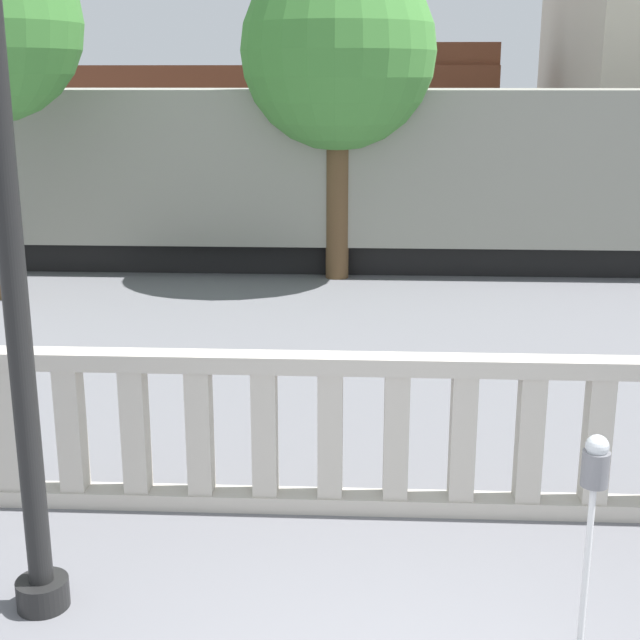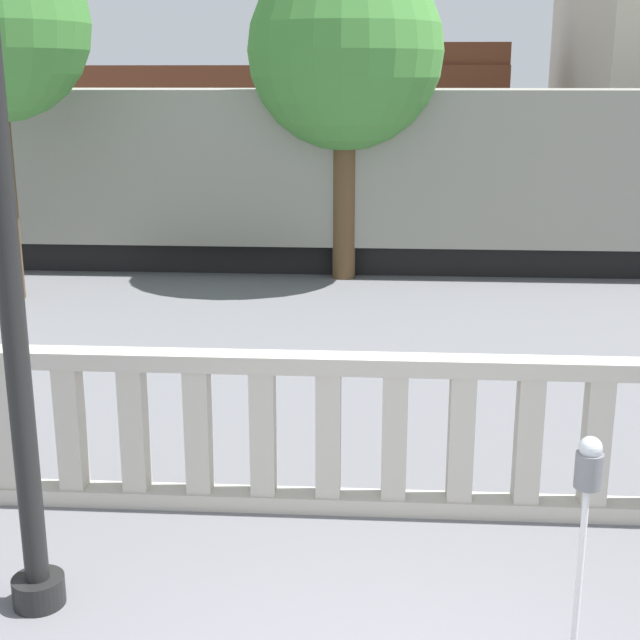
{
  "view_description": "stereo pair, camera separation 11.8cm",
  "coord_description": "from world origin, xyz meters",
  "px_view_note": "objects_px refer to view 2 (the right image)",
  "views": [
    {
      "loc": [
        -0.27,
        -3.72,
        3.49
      ],
      "look_at": [
        -0.67,
        4.02,
        1.36
      ],
      "focal_mm": 50.0,
      "sensor_mm": 36.0,
      "label": 1
    },
    {
      "loc": [
        -0.16,
        -3.71,
        3.49
      ],
      "look_at": [
        -0.67,
        4.02,
        1.36
      ],
      "focal_mm": 50.0,
      "sensor_mm": 36.0,
      "label": 2
    }
  ],
  "objects_px": {
    "train_near": "(515,174)",
    "tree_right": "(345,53)",
    "parking_meter": "(587,485)",
    "train_far": "(152,128)"
  },
  "relations": [
    {
      "from": "train_near",
      "to": "parking_meter",
      "type": "bearing_deg",
      "value": -96.04
    },
    {
      "from": "train_near",
      "to": "train_far",
      "type": "xyz_separation_m",
      "value": [
        -9.32,
        9.71,
        0.26
      ]
    },
    {
      "from": "parking_meter",
      "to": "train_near",
      "type": "distance_m",
      "value": 12.17
    },
    {
      "from": "train_near",
      "to": "train_far",
      "type": "bearing_deg",
      "value": 133.81
    },
    {
      "from": "train_far",
      "to": "parking_meter",
      "type": "bearing_deg",
      "value": -69.76
    },
    {
      "from": "parking_meter",
      "to": "tree_right",
      "type": "bearing_deg",
      "value": 99.79
    },
    {
      "from": "train_near",
      "to": "tree_right",
      "type": "height_order",
      "value": "tree_right"
    },
    {
      "from": "parking_meter",
      "to": "train_far",
      "type": "bearing_deg",
      "value": 110.24
    },
    {
      "from": "tree_right",
      "to": "train_far",
      "type": "bearing_deg",
      "value": 119.23
    },
    {
      "from": "train_far",
      "to": "tree_right",
      "type": "height_order",
      "value": "tree_right"
    }
  ]
}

